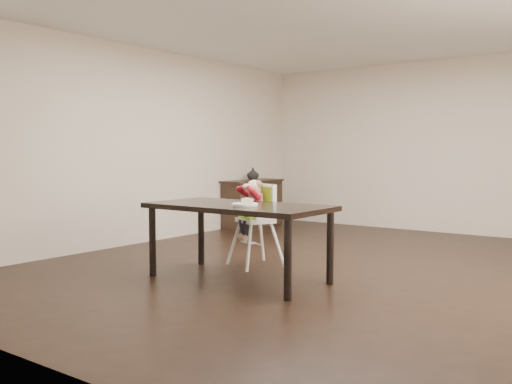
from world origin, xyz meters
TOP-DOWN VIEW (x-y plane):
  - ground at (0.00, 0.00)m, footprint 7.00×7.00m
  - room_walls at (0.00, 0.00)m, footprint 6.02×7.02m
  - dining_table at (-0.49, -1.03)m, footprint 1.80×0.90m
  - high_chair at (-0.76, -0.35)m, footprint 0.53×0.53m
  - plate at (-0.33, -1.11)m, footprint 0.31×0.31m
  - sideboard at (-2.78, 2.30)m, footprint 0.44×1.26m
  - vase at (-2.78, 2.30)m, footprint 0.20×0.21m

SIDE VIEW (x-z plane):
  - ground at x=0.00m, z-range 0.00..0.00m
  - sideboard at x=-2.78m, z-range 0.00..0.79m
  - dining_table at x=-0.49m, z-range 0.30..1.05m
  - high_chair at x=-0.76m, z-range 0.20..1.15m
  - plate at x=-0.33m, z-range 0.74..0.81m
  - vase at x=-2.78m, z-range 0.79..0.99m
  - room_walls at x=0.00m, z-range 0.50..3.21m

